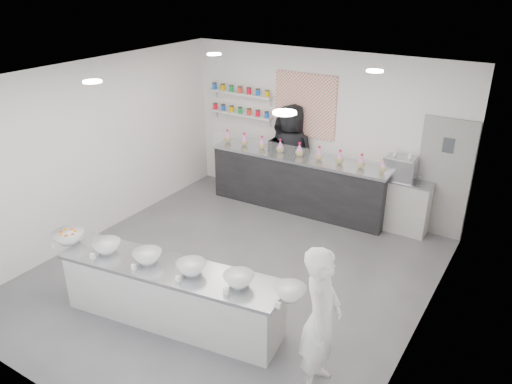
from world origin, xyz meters
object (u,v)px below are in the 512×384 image
staff_left (282,158)px  staff_right (291,154)px  prep_counter (172,295)px  espresso_machine (401,169)px  woman_prep (321,320)px  back_bar (298,183)px  espresso_ledge (392,203)px

staff_left → staff_right: staff_right is taller
prep_counter → espresso_machine: espresso_machine is taller
prep_counter → woman_prep: size_ratio=1.73×
staff_right → prep_counter: bearing=93.8°
prep_counter → staff_right: size_ratio=1.54×
woman_prep → staff_right: bearing=19.2°
prep_counter → back_bar: (-0.20, 3.90, 0.13)m
espresso_machine → woman_prep: woman_prep is taller
prep_counter → woman_prep: (2.10, 0.02, 0.46)m
prep_counter → staff_left: staff_left is taller
back_bar → woman_prep: 4.52m
prep_counter → staff_left: 4.23m
staff_right → back_bar: bearing=137.9°
espresso_machine → staff_left: 2.38m
espresso_machine → woman_prep: size_ratio=0.29×
espresso_machine → woman_prep: (0.44, -4.07, -0.28)m
back_bar → espresso_ledge: (1.78, 0.20, -0.06)m
espresso_ledge → staff_left: bearing=178.6°
woman_prep → prep_counter: bearing=77.6°
woman_prep → back_bar: bearing=17.6°
espresso_ledge → espresso_machine: size_ratio=2.51×
back_bar → staff_left: (-0.50, 0.25, 0.32)m
woman_prep → espresso_ledge: bearing=-5.9°
staff_left → woman_prep: bearing=135.8°
back_bar → espresso_ledge: 1.80m
espresso_ledge → back_bar: bearing=-173.8°
espresso_ledge → woman_prep: size_ratio=0.74×
back_bar → espresso_ledge: size_ratio=2.69×
staff_left → espresso_machine: bearing=-169.6°
prep_counter → espresso_ledge: (1.59, 4.10, 0.07)m
espresso_ledge → staff_right: 2.15m
prep_counter → staff_right: 4.22m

